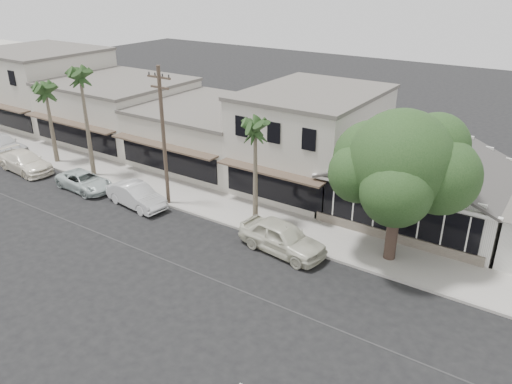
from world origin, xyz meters
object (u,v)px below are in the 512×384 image
Objects in this scene: shade_tree at (401,164)px; utility_pole at (163,134)px; car_0 at (282,237)px; car_1 at (137,196)px; car_4 at (0,144)px; car_3 at (25,162)px; car_2 at (84,181)px.

utility_pole is at bearing -173.32° from shade_tree.
car_0 is 10.79m from car_1.
utility_pole is 1.65× the size of car_4.
car_0 is at bearing -152.62° from shade_tree.
shade_tree is (15.89, 3.00, 4.62)m from car_1.
car_2 is at bearing -83.78° from car_3.
car_4 is (-16.59, 0.65, 0.18)m from car_1.
car_4 is at bearing -175.86° from shade_tree.
car_3 is at bearing -172.69° from utility_pole.
car_0 is 15.79m from car_2.
utility_pole is 1.98× the size of car_1.
car_2 is (-15.78, -0.50, -0.24)m from car_0.
car_4 is at bearing 82.83° from car_3.
car_1 is 16.60m from car_4.
car_1 is 0.56× the size of shade_tree.
shade_tree is at bearing -72.39° from car_1.
utility_pole is 1.10× the size of shade_tree.
car_4 is at bearing 96.63° from car_0.
car_0 reaches higher than car_3.
shade_tree reaches higher than car_2.
shade_tree is (14.37, 1.68, 0.58)m from utility_pole.
utility_pole reaches higher than car_3.
car_2 is 0.83× the size of car_4.
car_4 is 32.86m from shade_tree.
car_2 is at bearing 99.05° from car_0.
utility_pole is 7.87m from car_2.
car_1 is at bearing -94.33° from car_4.
utility_pole is at bearing 91.31° from car_0.
car_1 is (-1.52, -1.32, -4.04)m from utility_pole.
car_1 is 11.59m from car_3.
shade_tree is at bearing -87.95° from car_4.
car_4 is at bearing -177.89° from utility_pole.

